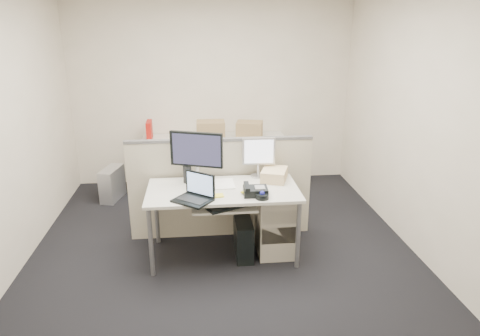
{
  "coord_description": "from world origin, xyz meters",
  "views": [
    {
      "loc": [
        -0.23,
        -3.93,
        2.31
      ],
      "look_at": [
        0.19,
        0.15,
        0.89
      ],
      "focal_mm": 32.0,
      "sensor_mm": 36.0,
      "label": 1
    }
  ],
  "objects": [
    {
      "name": "banana",
      "position": [
        0.24,
        -0.15,
        0.75
      ],
      "size": [
        0.18,
        0.05,
        0.04
      ],
      "primitive_type": "ellipsoid",
      "rotation": [
        0.0,
        0.0,
        0.02
      ],
      "color": "#FBF432",
      "rests_on": "desk"
    },
    {
      "name": "wall_front",
      "position": [
        0.0,
        -2.25,
        1.35
      ],
      "size": [
        4.0,
        0.02,
        2.7
      ],
      "primitive_type": "cube",
      "color": "silver",
      "rests_on": "ground"
    },
    {
      "name": "laptop",
      "position": [
        -0.3,
        -0.28,
        0.85
      ],
      "size": [
        0.41,
        0.4,
        0.25
      ],
      "primitive_type": "cube",
      "rotation": [
        0.0,
        0.0,
        -0.66
      ],
      "color": "black",
      "rests_on": "desk"
    },
    {
      "name": "keyboard_tray",
      "position": [
        0.0,
        -0.18,
        0.62
      ],
      "size": [
        0.62,
        0.32,
        0.02
      ],
      "primitive_type": "cube",
      "color": "silver",
      "rests_on": "desk"
    },
    {
      "name": "monitor_small",
      "position": [
        0.4,
        0.32,
        0.94
      ],
      "size": [
        0.35,
        0.18,
        0.42
      ],
      "primitive_type": "cube",
      "rotation": [
        0.0,
        0.0,
        -0.01
      ],
      "color": "#B7B7BC",
      "rests_on": "desk"
    },
    {
      "name": "paper_stack",
      "position": [
        0.01,
        0.12,
        0.74
      ],
      "size": [
        0.24,
        0.3,
        0.01
      ],
      "primitive_type": "cube",
      "rotation": [
        0.0,
        0.0,
        0.03
      ],
      "color": "white",
      "rests_on": "desk"
    },
    {
      "name": "cubicle_partition",
      "position": [
        0.0,
        0.45,
        0.55
      ],
      "size": [
        2.0,
        0.06,
        1.1
      ],
      "primitive_type": "cube",
      "color": "#B9B19A",
      "rests_on": "floor"
    },
    {
      "name": "desk",
      "position": [
        0.0,
        0.0,
        0.66
      ],
      "size": [
        1.5,
        0.75,
        0.73
      ],
      "color": "silver",
      "rests_on": "floor"
    },
    {
      "name": "sticky_pad",
      "position": [
        -0.05,
        -0.18,
        0.74
      ],
      "size": [
        0.09,
        0.09,
        0.01
      ],
      "primitive_type": "cube",
      "rotation": [
        0.0,
        0.0,
        0.12
      ],
      "color": "yellow",
      "rests_on": "desk"
    },
    {
      "name": "cellphone",
      "position": [
        -0.15,
        0.2,
        0.74
      ],
      "size": [
        0.09,
        0.12,
        0.01
      ],
      "primitive_type": "cube",
      "rotation": [
        0.0,
        0.0,
        -0.37
      ],
      "color": "black",
      "rests_on": "desk"
    },
    {
      "name": "keyboard",
      "position": [
        0.05,
        -0.22,
        0.64
      ],
      "size": [
        0.47,
        0.33,
        0.02
      ],
      "primitive_type": "cube",
      "rotation": [
        0.0,
        0.0,
        0.43
      ],
      "color": "black",
      "rests_on": "keyboard_tray"
    },
    {
      "name": "desk_phone",
      "position": [
        0.3,
        -0.18,
        0.77
      ],
      "size": [
        0.23,
        0.19,
        0.07
      ],
      "primitive_type": "cube",
      "rotation": [
        0.0,
        0.0,
        -0.03
      ],
      "color": "black",
      "rests_on": "desk"
    },
    {
      "name": "cardboard_box_right",
      "position": [
        0.49,
        1.86,
        0.85
      ],
      "size": [
        0.41,
        0.35,
        0.26
      ],
      "primitive_type": "cube",
      "rotation": [
        0.0,
        0.0,
        -0.22
      ],
      "color": "#937552",
      "rests_on": "back_counter"
    },
    {
      "name": "wall_left",
      "position": [
        -2.0,
        0.0,
        1.35
      ],
      "size": [
        0.02,
        4.5,
        2.7
      ],
      "primitive_type": "cube",
      "color": "silver",
      "rests_on": "ground"
    },
    {
      "name": "travel_mug",
      "position": [
        -0.35,
        0.22,
        0.82
      ],
      "size": [
        0.11,
        0.11,
        0.18
      ],
      "primitive_type": "cylinder",
      "rotation": [
        0.0,
        0.0,
        -0.32
      ],
      "color": "black",
      "rests_on": "desk"
    },
    {
      "name": "manila_folders",
      "position": [
        0.55,
        0.2,
        0.79
      ],
      "size": [
        0.33,
        0.37,
        0.12
      ],
      "primitive_type": "cube",
      "rotation": [
        0.0,
        0.0,
        -0.34
      ],
      "color": "#DCC188",
      "rests_on": "desk"
    },
    {
      "name": "wall_back",
      "position": [
        0.0,
        2.25,
        1.35
      ],
      "size": [
        4.0,
        0.02,
        2.7
      ],
      "primitive_type": "cube",
      "color": "silver",
      "rests_on": "ground"
    },
    {
      "name": "floor",
      "position": [
        0.0,
        0.0,
        -0.01
      ],
      "size": [
        4.0,
        4.5,
        0.01
      ],
      "primitive_type": "cube",
      "color": "black",
      "rests_on": "ground"
    },
    {
      "name": "trackball",
      "position": [
        0.35,
        -0.28,
        0.75
      ],
      "size": [
        0.15,
        0.15,
        0.05
      ],
      "primitive_type": "cylinder",
      "rotation": [
        0.0,
        0.0,
        0.2
      ],
      "color": "black",
      "rests_on": "desk"
    },
    {
      "name": "cardboard_box_left",
      "position": [
        -0.05,
        1.81,
        0.86
      ],
      "size": [
        0.39,
        0.29,
        0.29
      ],
      "primitive_type": "cube",
      "rotation": [
        0.0,
        0.0,
        -0.02
      ],
      "color": "#937552",
      "rests_on": "back_counter"
    },
    {
      "name": "back_counter",
      "position": [
        0.0,
        1.93,
        0.36
      ],
      "size": [
        2.0,
        0.6,
        0.72
      ],
      "primitive_type": "cube",
      "color": "#ABA592",
      "rests_on": "floor"
    },
    {
      "name": "red_binder",
      "position": [
        -0.9,
        1.97,
        0.86
      ],
      "size": [
        0.07,
        0.29,
        0.27
      ],
      "primitive_type": "cube",
      "rotation": [
        0.0,
        0.0,
        0.02
      ],
      "color": "#AF150F",
      "rests_on": "back_counter"
    },
    {
      "name": "pc_tower_spare_silver",
      "position": [
        -1.41,
        1.63,
        0.22
      ],
      "size": [
        0.29,
        0.5,
        0.43
      ],
      "primitive_type": "cube",
      "rotation": [
        0.0,
        0.0,
        -0.24
      ],
      "color": "#B7B7BC",
      "rests_on": "floor"
    },
    {
      "name": "pc_tower_spare_dark",
      "position": [
        -1.05,
        2.03,
        0.19
      ],
      "size": [
        0.32,
        0.45,
        0.39
      ],
      "primitive_type": "cube",
      "rotation": [
        0.0,
        0.0,
        -0.4
      ],
      "color": "black",
      "rests_on": "floor"
    },
    {
      "name": "wall_right",
      "position": [
        2.0,
        0.0,
        1.35
      ],
      "size": [
        0.02,
        4.5,
        2.7
      ],
      "primitive_type": "cube",
      "color": "silver",
      "rests_on": "ground"
    },
    {
      "name": "pc_tower_desk",
      "position": [
        0.2,
        -0.05,
        0.2
      ],
      "size": [
        0.17,
        0.42,
        0.4
      ],
      "primitive_type": "cube",
      "rotation": [
        0.0,
        0.0,
        -0.0
      ],
      "color": "black",
      "rests_on": "floor"
    },
    {
      "name": "drawer_pedestal",
      "position": [
        0.55,
        0.05,
        0.33
      ],
      "size": [
        0.4,
        0.55,
        0.65
      ],
      "primitive_type": "cube",
      "color": "#ABA592",
      "rests_on": "floor"
    },
    {
      "name": "monitor_main",
      "position": [
        -0.25,
        0.18,
        1.0
      ],
      "size": [
        0.58,
        0.38,
        0.54
      ],
      "primitive_type": "cube",
      "rotation": [
        0.0,
        0.0,
        -0.34
      ],
      "color": "black",
      "rests_on": "desk"
    }
  ]
}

